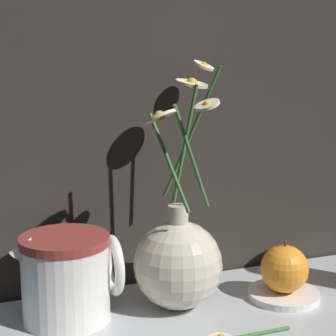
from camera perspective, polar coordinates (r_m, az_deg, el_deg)
name	(u,v)px	position (r m, az deg, el deg)	size (l,w,h in m)	color
ground_plane	(161,326)	(0.81, -0.75, -15.78)	(6.00, 6.00, 0.00)	black
shelf	(161,322)	(0.81, -0.75, -15.40)	(0.82, 0.26, 0.01)	#B2B7BC
vase_with_flowers	(178,260)	(0.81, 1.04, -9.36)	(0.16, 0.16, 0.35)	beige
ceramic_pitcher	(67,273)	(0.79, -10.18, -10.50)	(0.15, 0.12, 0.13)	white
saucer_plate	(285,296)	(0.88, 11.82, -12.59)	(0.11, 0.11, 0.01)	white
orange_fruit	(286,270)	(0.86, 11.92, -10.10)	(0.07, 0.07, 0.08)	orange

